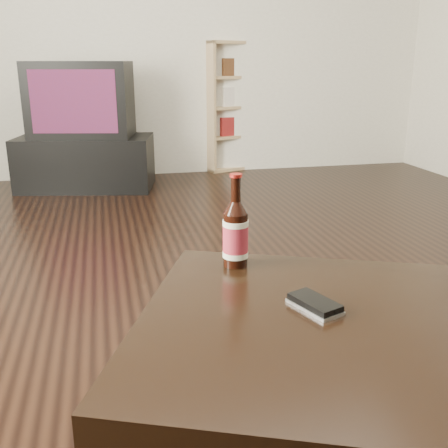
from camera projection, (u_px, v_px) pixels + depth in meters
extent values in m
cube|color=black|center=(233.00, 342.00, 1.89)|extent=(5.00, 6.00, 0.01)
cube|color=beige|center=(145.00, 12.00, 4.29)|extent=(5.00, 0.02, 2.70)
cube|color=black|center=(86.00, 163.00, 4.11)|extent=(1.10, 0.71, 0.41)
cube|color=black|center=(81.00, 100.00, 3.96)|extent=(0.82, 0.61, 0.56)
cube|color=#961900|center=(73.00, 102.00, 3.74)|extent=(0.60, 0.13, 0.45)
cube|color=#9E8150|center=(207.00, 108.00, 4.64)|extent=(0.12, 0.27, 1.13)
cube|color=#9E8150|center=(260.00, 105.00, 4.94)|extent=(0.12, 0.27, 1.13)
cube|color=#9E8150|center=(234.00, 43.00, 4.63)|extent=(0.67, 0.47, 0.03)
cube|color=#9E8150|center=(234.00, 166.00, 4.96)|extent=(0.67, 0.47, 0.03)
cube|color=#9E8150|center=(226.00, 106.00, 4.89)|extent=(0.58, 0.23, 1.13)
cube|color=#9E8150|center=(234.00, 135.00, 4.87)|extent=(0.61, 0.43, 0.03)
cube|color=#9E8150|center=(234.00, 107.00, 4.79)|extent=(0.61, 0.43, 0.03)
cube|color=#9E8150|center=(234.00, 77.00, 4.71)|extent=(0.61, 0.43, 0.03)
cube|color=maroon|center=(227.00, 126.00, 4.78)|extent=(0.26, 0.23, 0.17)
cube|color=navy|center=(244.00, 125.00, 4.88)|extent=(0.19, 0.21, 0.15)
cube|color=silver|center=(231.00, 96.00, 4.73)|extent=(0.30, 0.25, 0.17)
cube|color=#26652A|center=(239.00, 66.00, 4.69)|extent=(0.22, 0.22, 0.17)
cube|color=#4D2D17|center=(224.00, 67.00, 4.61)|extent=(0.16, 0.20, 0.15)
cube|color=black|center=(448.00, 345.00, 1.03)|extent=(1.41, 1.13, 0.06)
cylinder|color=black|center=(209.00, 351.00, 1.44)|extent=(0.09, 0.09, 0.40)
cylinder|color=black|center=(236.00, 240.00, 1.33)|extent=(0.08, 0.08, 0.14)
cylinder|color=maroon|center=(236.00, 239.00, 1.33)|extent=(0.08, 0.08, 0.09)
cylinder|color=beige|center=(236.00, 223.00, 1.31)|extent=(0.09, 0.09, 0.01)
cylinder|color=beige|center=(235.00, 254.00, 1.34)|extent=(0.09, 0.09, 0.01)
cone|color=black|center=(236.00, 207.00, 1.30)|extent=(0.08, 0.08, 0.03)
cylinder|color=black|center=(236.00, 189.00, 1.29)|extent=(0.03, 0.03, 0.06)
cylinder|color=maroon|center=(236.00, 176.00, 1.28)|extent=(0.04, 0.04, 0.01)
cube|color=#B3B3B5|center=(315.00, 307.00, 1.11)|extent=(0.10, 0.13, 0.01)
cube|color=black|center=(315.00, 303.00, 1.11)|extent=(0.09, 0.13, 0.02)
cylinder|color=#B3B3B5|center=(326.00, 306.00, 1.08)|extent=(0.03, 0.03, 0.00)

